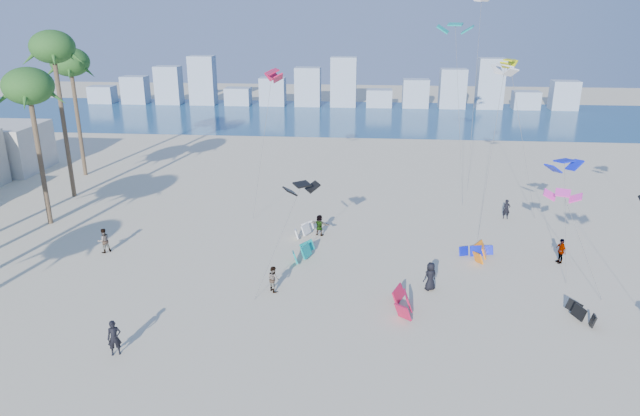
{
  "coord_description": "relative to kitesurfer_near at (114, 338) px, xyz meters",
  "views": [
    {
      "loc": [
        6.08,
        -19.83,
        17.26
      ],
      "look_at": [
        3.0,
        16.0,
        4.5
      ],
      "focal_mm": 32.72,
      "sensor_mm": 36.0,
      "label": 1
    }
  ],
  "objects": [
    {
      "name": "ocean",
      "position": [
        6.68,
        66.87,
        -0.96
      ],
      "size": [
        220.0,
        220.0,
        0.0
      ],
      "primitive_type": "plane",
      "color": "navy",
      "rests_on": "ground"
    },
    {
      "name": "kitesurfer_near",
      "position": [
        0.0,
        0.0,
        0.0
      ],
      "size": [
        0.83,
        0.7,
        1.92
      ],
      "primitive_type": "imported",
      "rotation": [
        0.0,
        0.0,
        0.41
      ],
      "color": "black",
      "rests_on": "ground"
    },
    {
      "name": "kitesurfer_mid",
      "position": [
        7.01,
        7.67,
        -0.12
      ],
      "size": [
        1.0,
        1.03,
        1.68
      ],
      "primitive_type": "imported",
      "rotation": [
        0.0,
        0.0,
        2.24
      ],
      "color": "gray",
      "rests_on": "ground"
    },
    {
      "name": "kitesurfers_far",
      "position": [
        15.34,
        11.62,
        -0.07
      ],
      "size": [
        36.03,
        19.4,
        1.86
      ],
      "color": "black",
      "rests_on": "ground"
    },
    {
      "name": "grounded_kites",
      "position": [
        15.71,
        11.04,
        -0.51
      ],
      "size": [
        18.67,
        14.39,
        1.03
      ],
      "color": "#0B8E88",
      "rests_on": "ground"
    },
    {
      "name": "flying_kites",
      "position": [
        20.68,
        19.53,
        10.55
      ],
      "size": [
        31.67,
        42.91,
        18.52
      ],
      "color": "black",
      "rests_on": "ground"
    },
    {
      "name": "distant_skyline",
      "position": [
        5.49,
        76.87,
        2.13
      ],
      "size": [
        85.0,
        3.0,
        8.4
      ],
      "color": "#9EADBF",
      "rests_on": "ground"
    }
  ]
}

